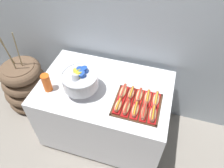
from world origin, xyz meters
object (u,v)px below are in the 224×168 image
serving_tray (137,105)px  punch_bowl (80,80)px  hot_dog_1 (127,108)px  hot_dog_8 (148,98)px  hot_dog_0 (118,106)px  hot_dog_4 (153,114)px  hot_dog_5 (123,92)px  cup_stack (47,83)px  hot_dog_2 (135,110)px  hot_dog_6 (131,94)px  hot_dog_7 (139,96)px  buffet_table (105,110)px  hot_dog_3 (144,112)px  floor_vase (26,85)px  hot_dog_9 (156,100)px

serving_tray → punch_bowl: (-0.53, 0.01, 0.14)m
hot_dog_1 → hot_dog_8: bearing=47.5°
hot_dog_0 → hot_dog_4: (0.30, -0.00, -0.00)m
hot_dog_5 → hot_dog_8: 0.23m
hot_dog_1 → punch_bowl: bearing=167.9°
hot_dog_0 → hot_dog_1: bearing=-0.3°
serving_tray → cup_stack: (-0.83, -0.06, 0.09)m
hot_dog_5 → cup_stack: 0.70m
serving_tray → punch_bowl: 0.55m
serving_tray → hot_dog_1: (-0.08, -0.08, 0.03)m
hot_dog_4 → hot_dog_5: (-0.30, 0.17, 0.00)m
hot_dog_2 → hot_dog_6: (-0.07, 0.17, 0.00)m
hot_dog_1 → hot_dog_6: (0.00, 0.16, 0.00)m
hot_dog_4 → hot_dog_7: bearing=132.0°
hot_dog_0 → hot_dog_5: 0.17m
hot_dog_0 → hot_dog_7: size_ratio=0.92×
buffet_table → hot_dog_3: size_ratio=7.07×
buffet_table → hot_dog_5: 0.45m
serving_tray → hot_dog_7: bearing=89.7°
hot_dog_5 → hot_dog_6: size_ratio=1.12×
floor_vase → hot_dog_3: size_ratio=6.50×
hot_dog_1 → hot_dog_7: 0.18m
hot_dog_0 → hot_dog_1: size_ratio=0.88×
buffet_table → hot_dog_9: bearing=-4.5°
hot_dog_6 → hot_dog_9: hot_dog_6 is taller
hot_dog_0 → hot_dog_2: bearing=-0.3°
hot_dog_4 → hot_dog_1: bearing=179.7°
hot_dog_6 → serving_tray: bearing=-48.0°
hot_dog_5 → serving_tray: bearing=-29.1°
hot_dog_3 → hot_dog_9: 0.18m
hot_dog_5 → hot_dog_7: size_ratio=1.04×
buffet_table → hot_dog_3: 0.61m
buffet_table → hot_dog_9: size_ratio=7.39×
hot_dog_7 → hot_dog_8: size_ratio=0.97×
hot_dog_4 → hot_dog_8: 0.18m
hot_dog_0 → hot_dog_6: 0.18m
hot_dog_0 → hot_dog_8: (0.23, 0.16, -0.00)m
hot_dog_5 → hot_dog_9: bearing=-0.3°
buffet_table → hot_dog_4: hot_dog_4 is taller
hot_dog_4 → hot_dog_9: 0.17m
hot_dog_1 → cup_stack: (-0.76, 0.02, 0.05)m
buffet_table → hot_dog_6: bearing=-8.0°
hot_dog_2 → cup_stack: 0.84m
floor_vase → hot_dog_7: size_ratio=6.83×
hot_dog_8 → punch_bowl: (-0.60, -0.07, 0.12)m
hot_dog_4 → hot_dog_8: (-0.07, 0.17, -0.00)m
hot_dog_9 → hot_dog_5: bearing=179.7°
hot_dog_5 → hot_dog_8: hot_dog_5 is taller
serving_tray → hot_dog_5: bearing=150.9°
punch_bowl → floor_vase: bearing=164.6°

